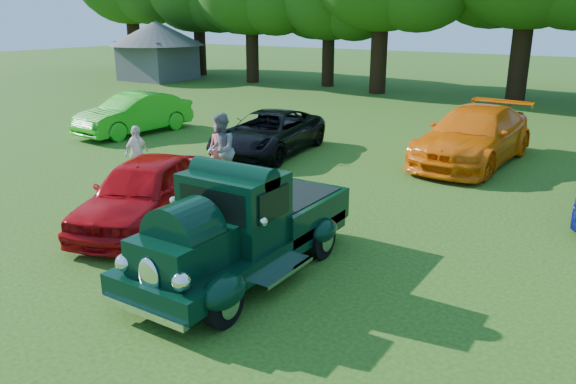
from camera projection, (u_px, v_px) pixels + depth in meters
The scene contains 10 objects.
ground at pixel (194, 257), 10.43m from camera, with size 120.00×120.00×0.00m, color #224610.
hero_pickup at pixel (243, 229), 9.61m from camera, with size 2.21×4.76×1.86m.
red_convertible at pixel (145, 192), 11.86m from camera, with size 1.73×4.30×1.46m, color #B3070C.
back_car_lime at pixel (134, 114), 21.05m from camera, with size 1.58×4.54×1.50m, color green.
back_car_black at pixel (268, 133), 17.99m from camera, with size 2.25×4.88×1.36m, color black.
back_car_orange at pixel (473, 136), 16.86m from camera, with size 2.32×5.70×1.65m, color orange.
spectator_pink at pixel (219, 150), 15.46m from camera, with size 0.54×0.35×1.48m, color #E15C60.
spectator_grey at pixel (221, 150), 14.54m from camera, with size 0.93×0.72×1.91m, color slate.
spectator_white at pixel (137, 153), 15.05m from camera, with size 0.88×0.37×1.50m, color white.
gazebo at pixel (157, 44), 37.88m from camera, with size 6.40×6.40×3.90m.
Camera 1 is at (6.65, -7.10, 4.32)m, focal length 35.00 mm.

